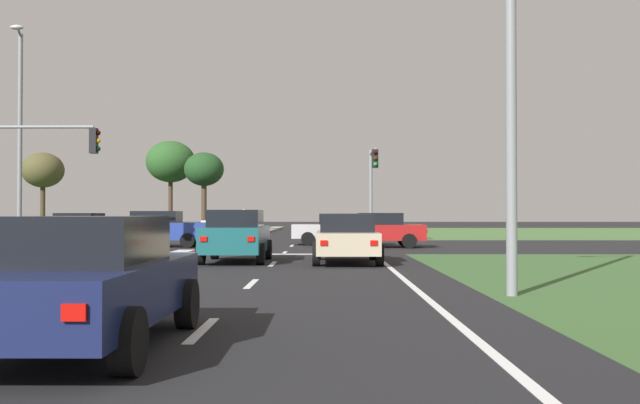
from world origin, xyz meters
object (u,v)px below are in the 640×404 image
Objects in this scene: car_white_seventh at (220,224)px; car_grey_fourth at (77,228)px; car_navy_near at (79,280)px; car_beige_third at (346,238)px; car_blue_eighth at (159,229)px; pedestrian_at_median at (244,220)px; street_lamp_near at (502,9)px; car_teal_second at (236,235)px; street_lamp_second at (20,128)px; car_silver_fifth at (338,229)px; traffic_signal_far_right at (372,177)px; traffic_signal_near_left at (32,162)px; treeline_second at (43,171)px; treeline_third at (171,162)px; treeline_fourth at (204,170)px; car_red_sixth at (377,230)px.

car_grey_fourth is at bearing 70.18° from car_white_seventh.
car_navy_near is 14.18m from car_beige_third.
car_blue_eighth is 11.78m from pedestrian_at_median.
car_grey_fourth is 0.49× the size of street_lamp_near.
street_lamp_second is at bearing 139.75° from car_teal_second.
traffic_signal_far_right is (1.96, 4.13, 2.71)m from car_silver_fifth.
car_beige_third is 10.14m from street_lamp_near.
car_beige_third is 29.14m from car_white_seventh.
car_white_seventh is at bearing 106.16° from street_lamp_near.
car_white_seventh reaches higher than car_silver_fifth.
treeline_second reaches higher than traffic_signal_near_left.
pedestrian_at_median is at bearing -65.47° from treeline_third.
pedestrian_at_median is at bearing -42.21° from treeline_second.
car_white_seventh is (5.07, 14.06, 0.02)m from car_grey_fourth.
treeline_fourth is (-2.56, 26.51, 4.28)m from car_blue_eighth.
car_white_seventh is 6.62m from pedestrian_at_median.
street_lamp_second is at bearing 118.32° from traffic_signal_near_left.
pedestrian_at_median is 26.56m from treeline_second.
treeline_second is at bearing 169.64° from treeline_fourth.
street_lamp_near reaches higher than traffic_signal_far_right.
treeline_second is at bearing 139.86° from traffic_signal_far_right.
traffic_signal_near_left is at bearing 151.09° from car_teal_second.
car_teal_second is 0.97× the size of car_red_sixth.
traffic_signal_far_right is 0.75× the size of treeline_second.
car_red_sixth is at bearing -92.03° from traffic_signal_far_right.
treeline_second is (-17.03, 11.47, 4.42)m from car_white_seventh.
car_teal_second is at bearing -60.99° from treeline_second.
traffic_signal_near_left is (-13.58, -11.77, -0.02)m from traffic_signal_far_right.
traffic_signal_near_left is at bearing -68.78° from treeline_second.
pedestrian_at_median reaches higher than car_teal_second.
treeline_second is at bearing -149.80° from car_blue_eighth.
car_beige_third is 1.03× the size of car_blue_eighth.
car_beige_third is at bearing -57.56° from treeline_second.
car_beige_third is at bearing -73.82° from treeline_fourth.
treeline_second is (-11.96, 25.53, 4.44)m from car_grey_fourth.
car_grey_fourth is 1.04× the size of car_white_seventh.
treeline_third is at bearing 7.36° from treeline_second.
car_red_sixth is (14.78, -3.96, -0.00)m from car_grey_fourth.
traffic_signal_far_right is at bearing -40.14° from treeline_second.
street_lamp_second reaches higher than car_white_seventh.
treeline_fourth reaches higher than car_red_sixth.
pedestrian_at_median is (2.40, -6.16, 0.34)m from car_white_seventh.
car_silver_fifth is at bearing 74.71° from car_teal_second.
street_lamp_second is at bearing -97.09° from treeline_fourth.
car_silver_fifth is 5.32m from traffic_signal_far_right.
street_lamp_second is 5.73× the size of pedestrian_at_median.
treeline_third is (-10.93, 40.49, 5.25)m from car_teal_second.
car_red_sixth is 20.47m from car_white_seventh.
car_navy_near is at bearing -139.65° from street_lamp_near.
car_teal_second is 3.42m from car_beige_third.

